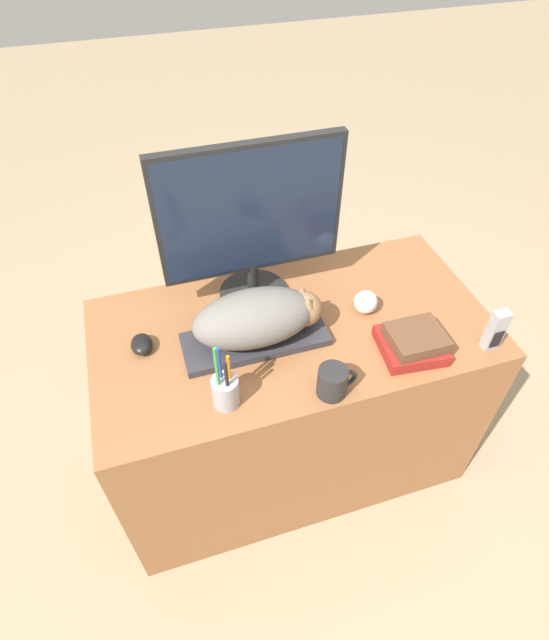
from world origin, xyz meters
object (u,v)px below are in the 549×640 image
Objects in this scene: pen_cup at (225,390)px; phone at (496,331)px; keyboard at (255,339)px; coffee_mug at (333,382)px; baseball at (366,302)px; monitor at (251,219)px; book_stack at (413,342)px; cat at (260,317)px; computer_mouse at (142,344)px.

phone is (0.76, -0.04, 0.01)m from pen_cup.
coffee_mug reaches higher than keyboard.
monitor is at bearing 150.86° from baseball.
coffee_mug is at bearing -165.63° from book_stack.
coffee_mug is at bearing -60.77° from cat.
phone is at bearing -19.26° from cat.
monitor is 0.43m from baseball.
keyboard is 0.28m from coffee_mug.
coffee_mug is at bearing -57.93° from keyboard.
book_stack is (-0.22, 0.05, -0.03)m from phone.
coffee_mug is at bearing -178.22° from phone.
phone reaches higher than computer_mouse.
pen_cup is (-0.13, -0.18, 0.04)m from keyboard.
keyboard is 1.89× the size of pen_cup.
cat is 0.44m from book_stack.
book_stack is (0.36, -0.36, -0.25)m from monitor.
monitor reaches higher than computer_mouse.
baseball is 0.20m from book_stack.
keyboard is 0.09m from cat.
computer_mouse is 0.43× the size of book_stack.
baseball is at bearing -29.14° from monitor.
coffee_mug is 0.49m from phone.
keyboard is 0.67m from phone.
pen_cup is 3.06× the size of baseball.
pen_cup reaches higher than baseball.
coffee_mug is at bearing -77.60° from monitor.
keyboard is 0.32m from computer_mouse.
pen_cup is (0.19, -0.25, 0.03)m from computer_mouse.
cat is (0.02, 0.00, 0.09)m from keyboard.
pen_cup is 0.77m from phone.
cat is at bearing 119.23° from coffee_mug.
monitor is at bearing 18.98° from computer_mouse.
coffee_mug is 0.82× the size of phone.
pen_cup reaches higher than keyboard.
cat is 0.35m from computer_mouse.
book_stack is (0.54, 0.02, -0.02)m from pen_cup.
computer_mouse is (-0.31, 0.07, 0.01)m from keyboard.
baseball is at bearing 4.20° from keyboard.
book_stack reaches higher than keyboard.
monitor is 0.47m from computer_mouse.
monitor is 0.75m from phone.
keyboard is 2.21× the size of book_stack.
pen_cup is (-0.14, -0.18, -0.05)m from cat.
keyboard is at bearing -104.54° from monitor.
computer_mouse is 1.12× the size of baseball.
computer_mouse is at bearing 126.32° from pen_cup.
cat is at bearing 0.00° from keyboard.
computer_mouse is at bearing -161.02° from monitor.
keyboard is at bearing 54.63° from pen_cup.
monitor is 0.48m from pen_cup.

